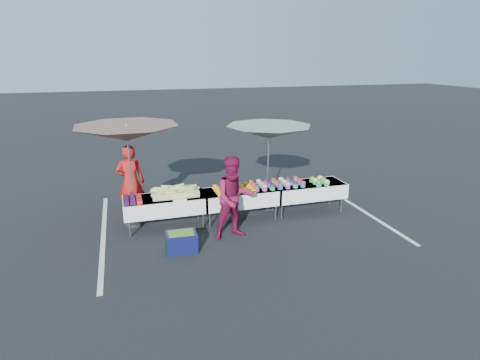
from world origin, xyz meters
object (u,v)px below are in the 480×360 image
object	(u,v)px
umbrella_right	(269,133)
vendor	(131,182)
table_left	(165,204)
umbrella_left	(127,134)
table_right	(308,190)
storage_bin	(181,241)
customer	(234,198)
table_center	(240,196)

from	to	relation	value
umbrella_right	vendor	bearing A→B (deg)	174.95
table_left	umbrella_left	xyz separation A→B (m)	(-0.70, 0.40, 1.60)
table_right	storage_bin	bearing A→B (deg)	-159.73
umbrella_left	umbrella_right	bearing A→B (deg)	2.03
table_right	customer	size ratio (longest dim) A/B	1.02
storage_bin	umbrella_left	bearing A→B (deg)	119.84
vendor	customer	xyz separation A→B (m)	(2.10, -1.75, -0.01)
vendor	storage_bin	size ratio (longest dim) A/B	2.90
table_center	umbrella_right	world-z (taller)	umbrella_right
customer	table_right	bearing A→B (deg)	17.05
vendor	umbrella_right	distance (m)	3.59
table_right	storage_bin	distance (m)	3.68
umbrella_left	table_left	bearing A→B (deg)	-29.74
table_left	umbrella_left	size ratio (longest dim) A/B	0.60
vendor	umbrella_left	xyz separation A→B (m)	(0.01, -0.42, 1.26)
vendor	storage_bin	world-z (taller)	vendor
umbrella_left	umbrella_right	size ratio (longest dim) A/B	1.29
table_center	vendor	bearing A→B (deg)	161.84
umbrella_right	table_right	bearing A→B (deg)	-30.18
customer	vendor	bearing A→B (deg)	134.40
table_left	umbrella_right	distance (m)	3.10
vendor	table_right	bearing A→B (deg)	179.59
table_left	umbrella_left	distance (m)	1.79
table_right	customer	bearing A→B (deg)	-157.21
vendor	umbrella_left	size ratio (longest dim) A/B	0.59
umbrella_left	customer	bearing A→B (deg)	-32.47
table_right	table_left	bearing A→B (deg)	180.00
vendor	umbrella_right	world-z (taller)	umbrella_right
table_center	table_right	xyz separation A→B (m)	(1.80, 0.00, 0.00)
table_left	customer	xyz separation A→B (m)	(1.39, -0.93, 0.33)
table_right	vendor	size ratio (longest dim) A/B	1.01
umbrella_left	vendor	bearing A→B (deg)	91.15
umbrella_right	storage_bin	world-z (taller)	umbrella_right
storage_bin	table_right	bearing A→B (deg)	22.60
umbrella_right	storage_bin	xyz separation A→B (m)	(-2.54, -1.79, -1.79)
table_center	umbrella_right	size ratio (longest dim) A/B	0.77
table_left	table_center	world-z (taller)	same
table_center	vendor	distance (m)	2.66
umbrella_left	umbrella_right	xyz separation A→B (m)	(3.40, 0.12, -0.18)
umbrella_left	storage_bin	distance (m)	2.72
table_right	vendor	world-z (taller)	vendor
table_center	umbrella_left	distance (m)	2.99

